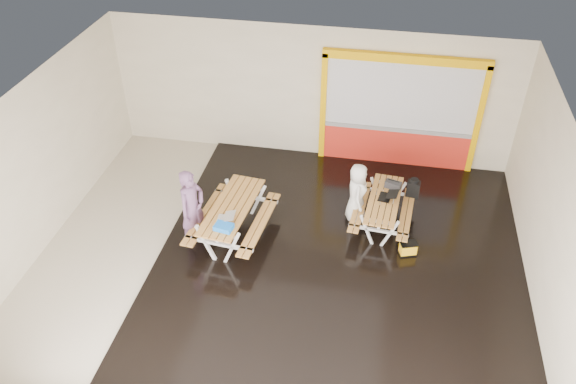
% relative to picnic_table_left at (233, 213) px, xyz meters
% --- Properties ---
extents(room, '(10.02, 8.02, 3.52)m').
position_rel_picnic_table_left_xyz_m(room, '(1.10, -0.39, 1.09)').
color(room, beige).
rests_on(room, ground).
extents(deck, '(7.50, 7.98, 0.05)m').
position_rel_picnic_table_left_xyz_m(deck, '(2.35, -0.39, -0.64)').
color(deck, black).
rests_on(deck, room).
extents(kiosk, '(3.88, 0.16, 3.00)m').
position_rel_picnic_table_left_xyz_m(kiosk, '(3.30, 3.55, 0.78)').
color(kiosk, red).
rests_on(kiosk, room).
extents(picnic_table_left, '(1.69, 2.31, 0.87)m').
position_rel_picnic_table_left_xyz_m(picnic_table_left, '(0.00, 0.00, 0.00)').
color(picnic_table_left, '#CD8C3E').
rests_on(picnic_table_left, deck).
extents(picnic_table_right, '(1.41, 1.96, 0.74)m').
position_rel_picnic_table_left_xyz_m(picnic_table_right, '(3.14, 0.97, -0.09)').
color(picnic_table_right, '#CD8C3E').
rests_on(picnic_table_right, deck).
extents(person_left, '(0.66, 0.78, 1.81)m').
position_rel_picnic_table_left_xyz_m(person_left, '(-0.77, -0.29, 0.25)').
color(person_left, '#6C4A6F').
rests_on(person_left, deck).
extents(person_right, '(0.53, 0.74, 1.41)m').
position_rel_picnic_table_left_xyz_m(person_right, '(2.54, 1.06, 0.12)').
color(person_right, white).
rests_on(person_right, deck).
extents(laptop_left, '(0.39, 0.36, 0.16)m').
position_rel_picnic_table_left_xyz_m(laptop_left, '(-0.01, -0.49, 0.26)').
color(laptop_left, silver).
rests_on(laptop_left, picnic_table_left).
extents(laptop_right, '(0.46, 0.42, 0.17)m').
position_rel_picnic_table_left_xyz_m(laptop_right, '(3.20, 1.03, 0.14)').
color(laptop_right, black).
rests_on(laptop_right, picnic_table_right).
extents(blue_pouch, '(0.40, 0.31, 0.11)m').
position_rel_picnic_table_left_xyz_m(blue_pouch, '(0.04, -0.76, 0.26)').
color(blue_pouch, blue).
rests_on(blue_pouch, picnic_table_left).
extents(toolbox, '(0.39, 0.28, 0.20)m').
position_rel_picnic_table_left_xyz_m(toolbox, '(3.31, 1.43, 0.17)').
color(toolbox, black).
rests_on(toolbox, picnic_table_right).
extents(backpack, '(0.31, 0.22, 0.48)m').
position_rel_picnic_table_left_xyz_m(backpack, '(3.76, 1.60, 0.01)').
color(backpack, black).
rests_on(backpack, picnic_table_right).
extents(dark_case, '(0.36, 0.28, 0.13)m').
position_rel_picnic_table_left_xyz_m(dark_case, '(2.84, 0.81, -0.55)').
color(dark_case, black).
rests_on(dark_case, deck).
extents(fluke_bag, '(0.40, 0.33, 0.30)m').
position_rel_picnic_table_left_xyz_m(fluke_bag, '(3.73, 0.09, -0.47)').
color(fluke_bag, black).
rests_on(fluke_bag, deck).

